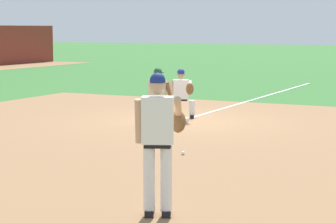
# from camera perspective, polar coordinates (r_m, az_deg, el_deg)

# --- Properties ---
(ground_plane) EXTENTS (160.00, 160.00, 0.00)m
(ground_plane) POSITION_cam_1_polar(r_m,az_deg,el_deg) (17.07, 1.04, -0.87)
(ground_plane) COLOR #336B2D
(infield_dirt_patch) EXTENTS (18.00, 18.00, 0.01)m
(infield_dirt_patch) POSITION_cam_1_polar(r_m,az_deg,el_deg) (12.78, 0.40, -3.61)
(infield_dirt_patch) COLOR #936B47
(infield_dirt_patch) RESTS_ON ground
(foul_line_stripe) EXTENTS (13.27, 0.10, 0.00)m
(foul_line_stripe) POSITION_cam_1_polar(r_m,az_deg,el_deg) (23.19, 8.12, 1.23)
(foul_line_stripe) COLOR white
(foul_line_stripe) RESTS_ON ground
(first_base_bag) EXTENTS (0.38, 0.38, 0.09)m
(first_base_bag) POSITION_cam_1_polar(r_m,az_deg,el_deg) (17.07, 1.04, -0.72)
(first_base_bag) COLOR white
(first_base_bag) RESTS_ON ground
(baseball) EXTENTS (0.07, 0.07, 0.07)m
(baseball) POSITION_cam_1_polar(r_m,az_deg,el_deg) (12.57, 1.32, -3.64)
(baseball) COLOR white
(baseball) RESTS_ON ground
(pitcher) EXTENTS (0.82, 0.59, 1.86)m
(pitcher) POSITION_cam_1_polar(r_m,az_deg,el_deg) (8.35, -0.78, -2.09)
(pitcher) COLOR black
(pitcher) RESTS_ON ground
(first_baseman) EXTENTS (0.84, 0.98, 1.34)m
(first_baseman) POSITION_cam_1_polar(r_m,az_deg,el_deg) (17.58, 1.19, 1.77)
(first_baseman) COLOR black
(first_baseman) RESTS_ON ground
(baserunner) EXTENTS (0.47, 0.61, 1.46)m
(baserunner) POSITION_cam_1_polar(r_m,az_deg,el_deg) (16.05, -0.89, 1.46)
(baserunner) COLOR black
(baserunner) RESTS_ON ground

